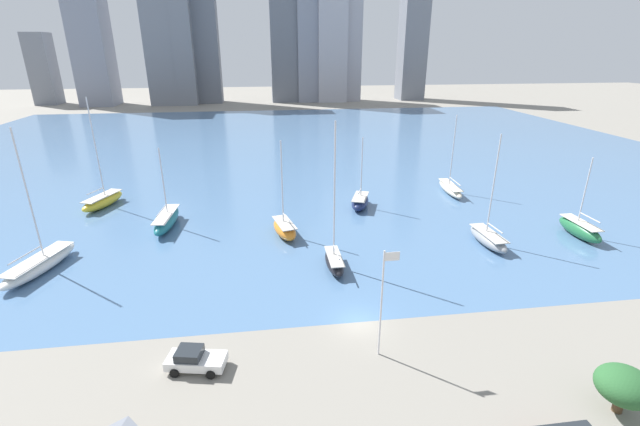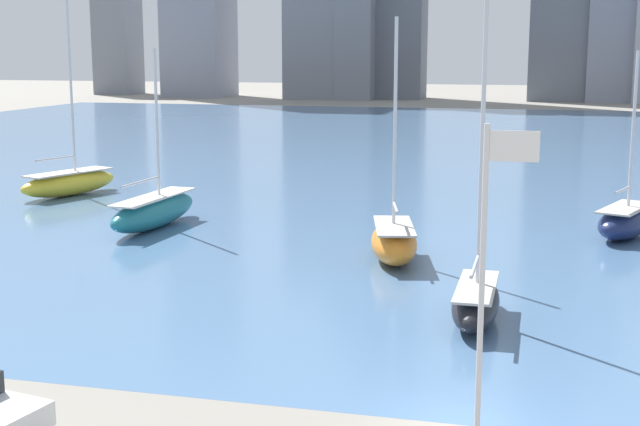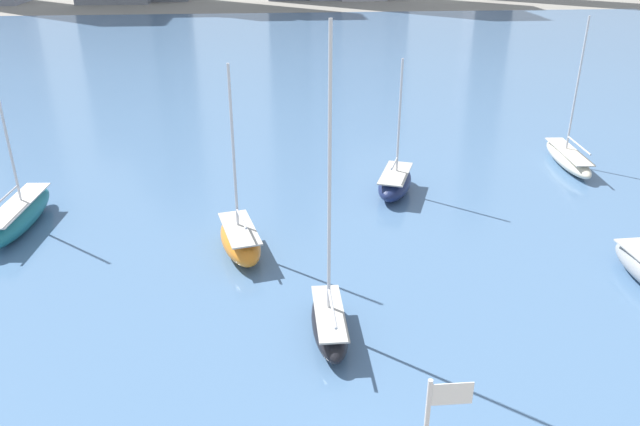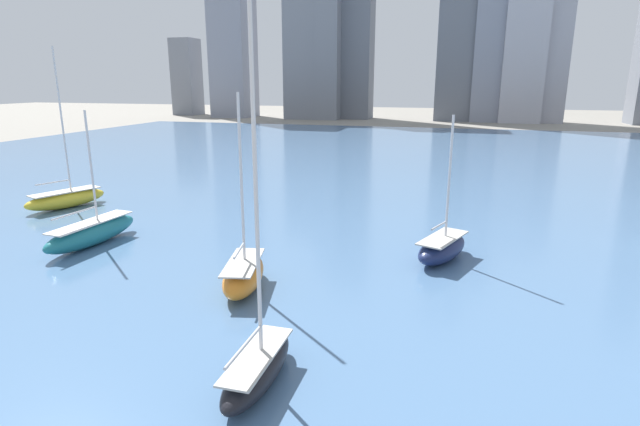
{
  "view_description": "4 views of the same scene",
  "coord_description": "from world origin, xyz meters",
  "px_view_note": "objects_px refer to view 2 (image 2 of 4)",
  "views": [
    {
      "loc": [
        -7.74,
        -31.26,
        22.87
      ],
      "look_at": [
        -1.55,
        14.01,
        5.17
      ],
      "focal_mm": 24.0,
      "sensor_mm": 36.0,
      "label": 1
    },
    {
      "loc": [
        1.92,
        -24.71,
        10.84
      ],
      "look_at": [
        -7.95,
        14.24,
        3.39
      ],
      "focal_mm": 50.0,
      "sensor_mm": 36.0,
      "label": 2
    },
    {
      "loc": [
        -3.27,
        -16.76,
        19.87
      ],
      "look_at": [
        -0.42,
        16.55,
        4.23
      ],
      "focal_mm": 35.0,
      "sensor_mm": 36.0,
      "label": 3
    },
    {
      "loc": [
        7.45,
        -7.7,
        13.03
      ],
      "look_at": [
        -0.27,
        19.59,
        5.5
      ],
      "focal_mm": 28.0,
      "sensor_mm": 36.0,
      "label": 4
    }
  ],
  "objects_px": {
    "sailboat_teal": "(154,211)",
    "sailboat_orange": "(394,241)",
    "flag_pole": "(484,300)",
    "sailboat_navy": "(625,221)",
    "sailboat_yellow": "(69,182)",
    "sailboat_black": "(476,298)"
  },
  "relations": [
    {
      "from": "sailboat_teal",
      "to": "sailboat_orange",
      "type": "xyz_separation_m",
      "value": [
        15.68,
        -4.98,
        0.0
      ]
    },
    {
      "from": "flag_pole",
      "to": "sailboat_orange",
      "type": "height_order",
      "value": "sailboat_orange"
    },
    {
      "from": "sailboat_teal",
      "to": "sailboat_navy",
      "type": "bearing_deg",
      "value": 12.48
    },
    {
      "from": "sailboat_teal",
      "to": "sailboat_navy",
      "type": "relative_size",
      "value": 1.01
    },
    {
      "from": "sailboat_teal",
      "to": "sailboat_yellow",
      "type": "xyz_separation_m",
      "value": [
        -11.31,
        9.67,
        -0.02
      ]
    },
    {
      "from": "sailboat_orange",
      "to": "sailboat_navy",
      "type": "bearing_deg",
      "value": 23.73
    },
    {
      "from": "sailboat_teal",
      "to": "sailboat_navy",
      "type": "height_order",
      "value": "sailboat_teal"
    },
    {
      "from": "sailboat_orange",
      "to": "sailboat_yellow",
      "type": "xyz_separation_m",
      "value": [
        -26.98,
        14.65,
        -0.02
      ]
    },
    {
      "from": "flag_pole",
      "to": "sailboat_orange",
      "type": "bearing_deg",
      "value": 104.27
    },
    {
      "from": "flag_pole",
      "to": "sailboat_yellow",
      "type": "distance_m",
      "value": 51.12
    },
    {
      "from": "sailboat_teal",
      "to": "sailboat_navy",
      "type": "xyz_separation_m",
      "value": [
        27.72,
        3.99,
        -0.05
      ]
    },
    {
      "from": "sailboat_navy",
      "to": "sailboat_yellow",
      "type": "relative_size",
      "value": 0.65
    },
    {
      "from": "sailboat_teal",
      "to": "sailboat_orange",
      "type": "height_order",
      "value": "sailboat_orange"
    },
    {
      "from": "sailboat_navy",
      "to": "sailboat_orange",
      "type": "relative_size",
      "value": 0.87
    },
    {
      "from": "sailboat_navy",
      "to": "sailboat_black",
      "type": "relative_size",
      "value": 0.66
    },
    {
      "from": "sailboat_navy",
      "to": "sailboat_yellow",
      "type": "distance_m",
      "value": 39.44
    },
    {
      "from": "sailboat_orange",
      "to": "sailboat_black",
      "type": "relative_size",
      "value": 0.77
    },
    {
      "from": "flag_pole",
      "to": "sailboat_navy",
      "type": "bearing_deg",
      "value": 79.85
    },
    {
      "from": "sailboat_navy",
      "to": "sailboat_teal",
      "type": "bearing_deg",
      "value": -151.07
    },
    {
      "from": "sailboat_black",
      "to": "sailboat_teal",
      "type": "bearing_deg",
      "value": 144.8
    },
    {
      "from": "sailboat_navy",
      "to": "sailboat_yellow",
      "type": "bearing_deg",
      "value": -167.54
    },
    {
      "from": "sailboat_navy",
      "to": "sailboat_orange",
      "type": "distance_m",
      "value": 15.01
    }
  ]
}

